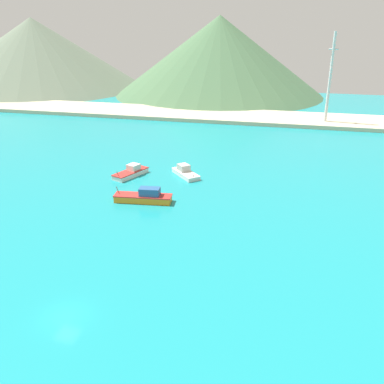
% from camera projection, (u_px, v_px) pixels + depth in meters
% --- Properties ---
extents(ground, '(260.00, 280.00, 0.50)m').
position_uv_depth(ground, '(151.00, 211.00, 74.86)').
color(ground, teal).
extents(fishing_boat_2, '(10.81, 3.87, 2.78)m').
position_uv_depth(fishing_boat_2, '(144.00, 197.00, 77.62)').
color(fishing_boat_2, orange).
rests_on(fishing_boat_2, ground).
extents(fishing_boat_5, '(5.95, 9.02, 2.35)m').
position_uv_depth(fishing_boat_5, '(131.00, 172.00, 90.72)').
color(fishing_boat_5, silver).
rests_on(fishing_boat_5, ground).
extents(fishing_boat_6, '(7.49, 7.86, 2.30)m').
position_uv_depth(fishing_boat_6, '(185.00, 172.00, 90.81)').
color(fishing_boat_6, silver).
rests_on(fishing_boat_6, ground).
extents(beach_strip, '(247.00, 20.64, 1.20)m').
position_uv_depth(beach_strip, '(224.00, 116.00, 144.98)').
color(beach_strip, '#C6B793').
rests_on(beach_strip, ground).
extents(hill_west, '(101.41, 101.41, 32.24)m').
position_uv_depth(hill_west, '(35.00, 53.00, 204.08)').
color(hill_west, '#60705B').
rests_on(hill_west, ground).
extents(hill_central, '(91.33, 91.33, 33.05)m').
position_uv_depth(hill_central, '(219.00, 56.00, 184.16)').
color(hill_central, '#476B47').
rests_on(hill_central, ground).
extents(radio_tower, '(2.80, 2.24, 28.00)m').
position_uv_depth(radio_tower, '(330.00, 79.00, 129.65)').
color(radio_tower, silver).
rests_on(radio_tower, ground).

